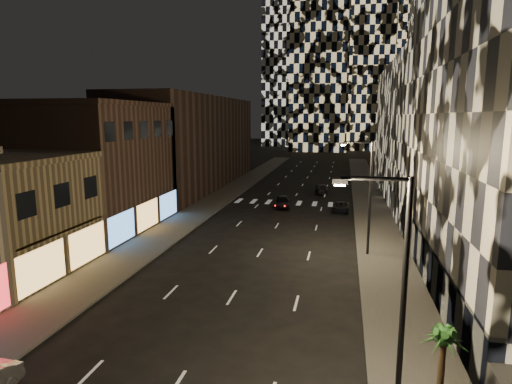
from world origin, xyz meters
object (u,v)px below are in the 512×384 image
at_px(car_dark_rightlane, 340,207).
at_px(streetlight_near, 396,290).
at_px(car_dark_midlane, 283,202).
at_px(palm_tree, 443,344).
at_px(streetlight_far, 367,190).
at_px(car_dark_oncoming, 322,189).

bearing_deg(car_dark_rightlane, streetlight_near, -85.00).
relative_size(car_dark_midlane, palm_tree, 1.22).
height_order(car_dark_rightlane, palm_tree, palm_tree).
xyz_separation_m(car_dark_midlane, palm_tree, (10.85, -35.94, 2.39)).
distance_m(car_dark_midlane, palm_tree, 37.62).
bearing_deg(car_dark_midlane, palm_tree, -81.13).
bearing_deg(car_dark_midlane, streetlight_far, -69.65).
height_order(car_dark_oncoming, palm_tree, palm_tree).
bearing_deg(palm_tree, streetlight_far, 95.38).
xyz_separation_m(streetlight_near, streetlight_far, (0.00, 20.00, 0.00)).
distance_m(streetlight_near, car_dark_rightlane, 36.13).
distance_m(streetlight_near, streetlight_far, 20.00).
bearing_deg(streetlight_near, car_dark_rightlane, 93.32).
height_order(streetlight_near, car_dark_rightlane, streetlight_near).
height_order(streetlight_far, car_dark_oncoming, streetlight_far).
bearing_deg(streetlight_near, car_dark_midlane, 103.81).
bearing_deg(streetlight_far, palm_tree, -84.62).
bearing_deg(car_dark_rightlane, car_dark_midlane, 172.90).
distance_m(car_dark_rightlane, palm_tree, 35.18).
height_order(streetlight_far, car_dark_midlane, streetlight_far).
distance_m(streetlight_far, car_dark_rightlane, 16.59).
xyz_separation_m(streetlight_near, car_dark_midlane, (-9.05, 36.83, -4.60)).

